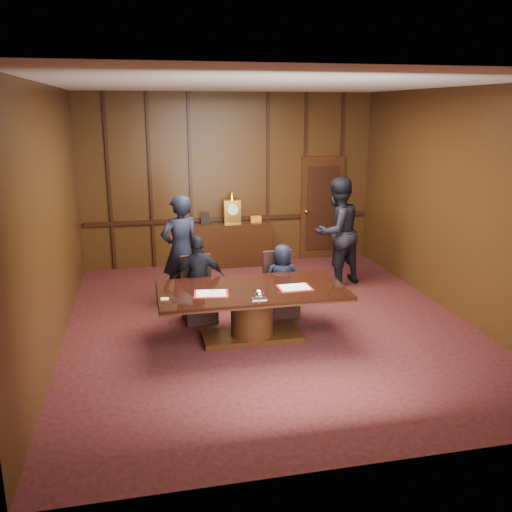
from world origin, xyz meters
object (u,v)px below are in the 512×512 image
Objects in this scene: conference_table at (252,305)px; witness_right at (337,232)px; signatory_left at (199,280)px; witness_left at (181,251)px; signatory_right at (282,280)px; sideboard at (232,243)px.

conference_table is 1.31× the size of witness_right.
witness_right is (2.03, 2.13, 0.49)m from conference_table.
signatory_left is at bearing 129.09° from conference_table.
signatory_left is 0.91m from witness_left.
witness_right is at bearing -128.57° from signatory_right.
conference_table is at bearing 129.28° from signatory_left.
witness_left reaches higher than sideboard.
signatory_left is (-1.01, -2.96, 0.19)m from sideboard.
sideboard is 2.98m from signatory_right.
signatory_left is at bearing 2.82° from witness_right.
signatory_right is at bearing -84.49° from sideboard.
witness_right reaches higher than conference_table.
conference_table is 2.99m from witness_right.
sideboard is at bearing -77.07° from signatory_right.
conference_table is 1.04m from signatory_left.
signatory_right is at bearing -179.81° from signatory_left.
signatory_right is at bearing 20.38° from witness_right.
conference_table is at bearing -95.54° from sideboard.
witness_right is at bearing 46.42° from conference_table.
witness_right reaches higher than signatory_left.
conference_table is at bearing 96.56° from witness_left.
signatory_right is 0.62× the size of witness_left.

